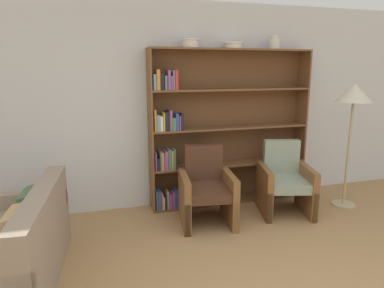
{
  "coord_description": "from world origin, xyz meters",
  "views": [
    {
      "loc": [
        -1.48,
        -1.94,
        1.88
      ],
      "look_at": [
        -0.28,
        2.1,
        0.95
      ],
      "focal_mm": 32.0,
      "sensor_mm": 36.0,
      "label": 1
    }
  ],
  "objects_px": {
    "bowl_olive": "(233,45)",
    "armchair_cushioned": "(285,182)",
    "couch": "(7,255)",
    "bookshelf": "(217,131)",
    "armchair_leather": "(206,190)",
    "floor_lamp": "(354,99)",
    "vase_tall": "(275,43)",
    "bowl_sage": "(190,43)"
  },
  "relations": [
    {
      "from": "floor_lamp",
      "to": "vase_tall",
      "type": "bearing_deg",
      "value": 145.17
    },
    {
      "from": "floor_lamp",
      "to": "bookshelf",
      "type": "bearing_deg",
      "value": 159.26
    },
    {
      "from": "bowl_sage",
      "to": "armchair_cushioned",
      "type": "height_order",
      "value": "bowl_sage"
    },
    {
      "from": "bookshelf",
      "to": "bowl_sage",
      "type": "distance_m",
      "value": 1.23
    },
    {
      "from": "vase_tall",
      "to": "armchair_cushioned",
      "type": "relative_size",
      "value": 0.2
    },
    {
      "from": "vase_tall",
      "to": "floor_lamp",
      "type": "distance_m",
      "value": 1.29
    },
    {
      "from": "bowl_sage",
      "to": "floor_lamp",
      "type": "relative_size",
      "value": 0.13
    },
    {
      "from": "armchair_leather",
      "to": "bookshelf",
      "type": "bearing_deg",
      "value": -113.16
    },
    {
      "from": "vase_tall",
      "to": "armchair_cushioned",
      "type": "xyz_separation_m",
      "value": [
        -0.06,
        -0.55,
        -1.81
      ]
    },
    {
      "from": "bookshelf",
      "to": "bowl_sage",
      "type": "relative_size",
      "value": 9.95
    },
    {
      "from": "armchair_leather",
      "to": "floor_lamp",
      "type": "xyz_separation_m",
      "value": [
        2.03,
        -0.06,
        1.08
      ]
    },
    {
      "from": "armchair_cushioned",
      "to": "bookshelf",
      "type": "bearing_deg",
      "value": -22.58
    },
    {
      "from": "bowl_olive",
      "to": "couch",
      "type": "height_order",
      "value": "bowl_olive"
    },
    {
      "from": "bookshelf",
      "to": "bowl_olive",
      "type": "relative_size",
      "value": 8.96
    },
    {
      "from": "bowl_olive",
      "to": "armchair_cushioned",
      "type": "xyz_separation_m",
      "value": [
        0.55,
        -0.55,
        -1.78
      ]
    },
    {
      "from": "bowl_sage",
      "to": "armchair_leather",
      "type": "xyz_separation_m",
      "value": [
        0.05,
        -0.55,
        -1.79
      ]
    },
    {
      "from": "bowl_olive",
      "to": "floor_lamp",
      "type": "relative_size",
      "value": 0.15
    },
    {
      "from": "bookshelf",
      "to": "armchair_cushioned",
      "type": "distance_m",
      "value": 1.13
    },
    {
      "from": "bowl_olive",
      "to": "armchair_cushioned",
      "type": "bearing_deg",
      "value": -45.1
    },
    {
      "from": "bookshelf",
      "to": "floor_lamp",
      "type": "distance_m",
      "value": 1.85
    },
    {
      "from": "bowl_olive",
      "to": "armchair_cushioned",
      "type": "height_order",
      "value": "bowl_olive"
    },
    {
      "from": "bowl_olive",
      "to": "armchair_leather",
      "type": "distance_m",
      "value": 1.94
    },
    {
      "from": "bowl_olive",
      "to": "armchair_cushioned",
      "type": "relative_size",
      "value": 0.27
    },
    {
      "from": "vase_tall",
      "to": "armchair_leather",
      "type": "height_order",
      "value": "vase_tall"
    },
    {
      "from": "bowl_olive",
      "to": "couch",
      "type": "relative_size",
      "value": 0.15
    },
    {
      "from": "armchair_leather",
      "to": "floor_lamp",
      "type": "height_order",
      "value": "floor_lamp"
    },
    {
      "from": "bookshelf",
      "to": "bowl_olive",
      "type": "distance_m",
      "value": 1.16
    },
    {
      "from": "bowl_olive",
      "to": "armchair_cushioned",
      "type": "distance_m",
      "value": 1.94
    },
    {
      "from": "bowl_olive",
      "to": "armchair_leather",
      "type": "relative_size",
      "value": 0.27
    },
    {
      "from": "vase_tall",
      "to": "armchair_leather",
      "type": "relative_size",
      "value": 0.2
    },
    {
      "from": "couch",
      "to": "armchair_leather",
      "type": "bearing_deg",
      "value": -65.95
    },
    {
      "from": "couch",
      "to": "floor_lamp",
      "type": "distance_m",
      "value": 4.35
    },
    {
      "from": "vase_tall",
      "to": "couch",
      "type": "distance_m",
      "value": 4.0
    },
    {
      "from": "bowl_olive",
      "to": "vase_tall",
      "type": "height_order",
      "value": "vase_tall"
    },
    {
      "from": "armchair_leather",
      "to": "armchair_cushioned",
      "type": "relative_size",
      "value": 1.0
    },
    {
      "from": "vase_tall",
      "to": "armchair_leather",
      "type": "bearing_deg",
      "value": -154.63
    },
    {
      "from": "vase_tall",
      "to": "floor_lamp",
      "type": "bearing_deg",
      "value": -34.83
    },
    {
      "from": "couch",
      "to": "bookshelf",
      "type": "bearing_deg",
      "value": -57.11
    },
    {
      "from": "bookshelf",
      "to": "floor_lamp",
      "type": "relative_size",
      "value": 1.34
    },
    {
      "from": "bowl_olive",
      "to": "armchair_leather",
      "type": "bearing_deg",
      "value": -135.01
    },
    {
      "from": "bookshelf",
      "to": "vase_tall",
      "type": "relative_size",
      "value": 12.34
    },
    {
      "from": "bookshelf",
      "to": "couch",
      "type": "distance_m",
      "value": 2.88
    }
  ]
}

